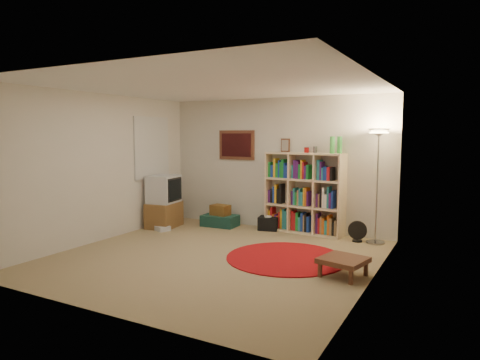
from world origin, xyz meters
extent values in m
cube|color=#978058|center=(0.00, 0.00, -0.01)|extent=(4.50, 4.50, 0.02)
cube|color=white|center=(0.00, 0.00, 2.51)|extent=(4.50, 4.50, 0.02)
cube|color=beige|center=(0.00, 2.26, 1.25)|extent=(4.50, 0.02, 2.50)
cube|color=beige|center=(0.00, -2.26, 1.25)|extent=(4.50, 0.02, 2.50)
cube|color=beige|center=(-2.26, 0.00, 1.25)|extent=(0.02, 4.50, 2.50)
cube|color=beige|center=(2.26, 0.00, 1.25)|extent=(0.02, 4.50, 2.50)
cube|color=#50291C|center=(-0.85, 2.23, 1.60)|extent=(0.78, 0.04, 0.58)
cube|color=#3F0C0E|center=(-0.85, 2.21, 1.60)|extent=(0.66, 0.01, 0.46)
cube|color=white|center=(-2.23, 1.30, 1.55)|extent=(0.03, 1.00, 1.20)
cube|color=beige|center=(1.85, 2.24, 1.20)|extent=(0.08, 0.01, 0.12)
cube|color=#FFDDAA|center=(0.62, 2.16, 0.02)|extent=(1.51, 0.56, 0.03)
cube|color=#FFDDAA|center=(0.62, 2.16, 1.46)|extent=(1.51, 0.56, 0.03)
cube|color=#FFDDAA|center=(-0.10, 2.23, 0.74)|extent=(0.07, 0.42, 1.48)
cube|color=#FFDDAA|center=(1.34, 2.09, 0.74)|extent=(0.07, 0.42, 1.48)
cube|color=#FFDDAA|center=(0.64, 2.36, 0.74)|extent=(1.48, 0.16, 1.48)
cube|color=#FFDDAA|center=(0.37, 2.18, 0.74)|extent=(0.07, 0.40, 1.42)
cube|color=#FFDDAA|center=(0.86, 2.13, 0.74)|extent=(0.07, 0.40, 1.42)
cube|color=#FFDDAA|center=(0.62, 2.16, 0.49)|extent=(1.45, 0.54, 0.03)
cube|color=#FFDDAA|center=(0.62, 2.16, 0.99)|extent=(1.45, 0.54, 0.03)
cube|color=yellow|center=(-0.07, 2.18, 0.20)|extent=(0.06, 0.17, 0.32)
cube|color=red|center=(-0.02, 2.18, 0.23)|extent=(0.06, 0.17, 0.38)
cube|color=orange|center=(0.02, 2.17, 0.17)|extent=(0.06, 0.17, 0.26)
cube|color=#4E1B6C|center=(0.07, 2.17, 0.17)|extent=(0.06, 0.17, 0.26)
cube|color=orange|center=(0.11, 2.17, 0.16)|extent=(0.05, 0.17, 0.24)
cube|color=red|center=(0.15, 2.16, 0.19)|extent=(0.05, 0.17, 0.31)
cube|color=yellow|center=(0.19, 2.16, 0.22)|extent=(0.06, 0.17, 0.37)
cube|color=teal|center=(0.24, 2.15, 0.23)|extent=(0.06, 0.17, 0.38)
cube|color=teal|center=(0.28, 2.15, 0.21)|extent=(0.06, 0.17, 0.35)
cube|color=#4E1B6C|center=(-0.07, 2.18, 0.63)|extent=(0.06, 0.17, 0.24)
cube|color=black|center=(-0.02, 2.18, 0.65)|extent=(0.06, 0.17, 0.26)
cube|color=#1B3BA2|center=(0.02, 2.17, 0.67)|extent=(0.05, 0.17, 0.31)
cube|color=yellow|center=(0.07, 2.17, 0.69)|extent=(0.06, 0.17, 0.35)
cube|color=black|center=(0.11, 2.16, 0.65)|extent=(0.06, 0.17, 0.27)
cube|color=black|center=(0.17, 2.16, 0.70)|extent=(0.06, 0.17, 0.37)
cube|color=#1B8732|center=(-0.07, 2.18, 1.14)|extent=(0.06, 0.17, 0.29)
cube|color=#1B3BA2|center=(-0.01, 2.18, 1.11)|extent=(0.07, 0.17, 0.24)
cube|color=yellow|center=(0.04, 2.17, 1.18)|extent=(0.06, 0.17, 0.37)
cube|color=#1B8732|center=(0.09, 2.17, 1.13)|extent=(0.07, 0.17, 0.28)
cube|color=#1B3BA2|center=(0.13, 2.16, 1.16)|extent=(0.04, 0.17, 0.34)
cube|color=#1B8732|center=(0.16, 2.16, 1.14)|extent=(0.05, 0.17, 0.30)
cube|color=#1B8732|center=(0.21, 2.16, 1.17)|extent=(0.07, 0.17, 0.36)
cube|color=#1B3BA2|center=(0.25, 2.15, 1.14)|extent=(0.04, 0.17, 0.29)
cube|color=#1B3BA2|center=(0.29, 2.15, 1.12)|extent=(0.06, 0.17, 0.25)
cube|color=red|center=(0.42, 2.14, 0.22)|extent=(0.06, 0.17, 0.36)
cube|color=red|center=(0.47, 2.13, 0.20)|extent=(0.06, 0.17, 0.33)
cube|color=#1B8732|center=(0.52, 2.13, 0.21)|extent=(0.06, 0.17, 0.34)
cube|color=teal|center=(0.56, 2.12, 0.16)|extent=(0.06, 0.17, 0.26)
cube|color=#1B3BA2|center=(0.61, 2.12, 0.21)|extent=(0.06, 0.17, 0.34)
cube|color=#957751|center=(0.65, 2.11, 0.19)|extent=(0.04, 0.17, 0.30)
cube|color=black|center=(0.69, 2.11, 0.21)|extent=(0.05, 0.17, 0.34)
cube|color=#1B3BA2|center=(0.74, 2.10, 0.18)|extent=(0.06, 0.17, 0.29)
cube|color=#4E1B6C|center=(0.41, 2.14, 0.64)|extent=(0.05, 0.17, 0.25)
cube|color=teal|center=(0.45, 2.13, 0.67)|extent=(0.05, 0.17, 0.31)
cube|color=#1B8732|center=(0.49, 2.13, 0.63)|extent=(0.05, 0.17, 0.24)
cube|color=#957751|center=(0.53, 2.12, 0.65)|extent=(0.05, 0.17, 0.28)
cube|color=teal|center=(0.56, 2.12, 0.67)|extent=(0.04, 0.17, 0.31)
cube|color=teal|center=(0.60, 2.12, 0.64)|extent=(0.07, 0.17, 0.25)
cube|color=yellow|center=(0.65, 2.11, 0.68)|extent=(0.05, 0.17, 0.33)
cube|color=orange|center=(0.69, 2.11, 0.68)|extent=(0.05, 0.17, 0.33)
cube|color=#4E1B6C|center=(0.72, 2.11, 0.65)|extent=(0.05, 0.17, 0.27)
cube|color=teal|center=(0.41, 2.14, 1.12)|extent=(0.04, 0.17, 0.25)
cube|color=#4E1B6C|center=(0.45, 2.13, 1.17)|extent=(0.06, 0.17, 0.35)
cube|color=#4E1B6C|center=(0.50, 2.13, 1.16)|extent=(0.07, 0.17, 0.33)
cube|color=#1B8732|center=(0.55, 2.12, 1.13)|extent=(0.06, 0.17, 0.28)
cube|color=yellow|center=(0.59, 2.12, 1.17)|extent=(0.04, 0.17, 0.36)
cube|color=red|center=(0.63, 2.12, 1.15)|extent=(0.05, 0.17, 0.32)
cube|color=#4E1B6C|center=(0.67, 2.11, 1.12)|extent=(0.05, 0.17, 0.26)
cube|color=#1B8732|center=(0.71, 2.11, 1.13)|extent=(0.06, 0.17, 0.28)
cube|color=#4E1B6C|center=(0.91, 2.09, 0.22)|extent=(0.05, 0.17, 0.36)
cube|color=red|center=(0.95, 2.08, 0.18)|extent=(0.05, 0.17, 0.28)
cube|color=#957751|center=(0.99, 2.08, 0.20)|extent=(0.05, 0.17, 0.32)
cube|color=orange|center=(1.03, 2.08, 0.18)|extent=(0.06, 0.17, 0.29)
cube|color=teal|center=(1.08, 2.07, 0.16)|extent=(0.06, 0.17, 0.25)
cube|color=orange|center=(1.13, 2.07, 0.21)|extent=(0.05, 0.17, 0.35)
cube|color=#957751|center=(1.17, 2.06, 0.19)|extent=(0.06, 0.17, 0.30)
cube|color=black|center=(1.21, 2.06, 0.15)|extent=(0.06, 0.17, 0.23)
cube|color=#957751|center=(1.25, 2.05, 0.17)|extent=(0.05, 0.17, 0.27)
cube|color=#4E1B6C|center=(0.91, 2.09, 0.64)|extent=(0.05, 0.17, 0.24)
cube|color=#957751|center=(0.94, 2.09, 0.64)|extent=(0.04, 0.17, 0.25)
cube|color=black|center=(0.98, 2.08, 0.68)|extent=(0.05, 0.17, 0.34)
cube|color=white|center=(1.02, 2.08, 0.70)|extent=(0.06, 0.17, 0.36)
cube|color=white|center=(1.06, 2.07, 0.64)|extent=(0.06, 0.17, 0.24)
cube|color=teal|center=(1.11, 2.07, 0.70)|extent=(0.05, 0.17, 0.38)
cube|color=#4E1B6C|center=(1.15, 2.07, 0.65)|extent=(0.05, 0.17, 0.27)
cube|color=#1B3BA2|center=(1.18, 2.06, 0.67)|extent=(0.05, 0.17, 0.31)
cube|color=teal|center=(0.92, 2.09, 1.18)|extent=(0.07, 0.17, 0.37)
cube|color=#4E1B6C|center=(0.96, 2.08, 1.16)|extent=(0.05, 0.17, 0.34)
cube|color=teal|center=(0.99, 2.08, 1.11)|extent=(0.04, 0.17, 0.24)
cube|color=#1B3BA2|center=(1.03, 2.08, 1.12)|extent=(0.05, 0.17, 0.26)
cube|color=#1B3BA2|center=(1.06, 2.07, 1.11)|extent=(0.05, 0.17, 0.25)
cube|color=red|center=(1.11, 2.07, 1.12)|extent=(0.07, 0.17, 0.25)
cube|color=black|center=(1.16, 2.06, 1.12)|extent=(0.06, 0.17, 0.25)
cube|color=#50291C|center=(0.20, 2.22, 1.61)|extent=(0.18, 0.04, 0.25)
cube|color=#A29487|center=(0.20, 2.20, 1.61)|extent=(0.14, 0.02, 0.20)
cylinder|color=#B01010|center=(0.64, 2.16, 1.53)|extent=(0.09, 0.09, 0.10)
cylinder|color=#939497|center=(0.81, 2.14, 1.54)|extent=(0.08, 0.08, 0.12)
cylinder|color=green|center=(1.14, 2.07, 1.63)|extent=(0.09, 0.09, 0.30)
cylinder|color=green|center=(1.25, 2.13, 1.63)|extent=(0.09, 0.09, 0.30)
cylinder|color=#939497|center=(1.94, 1.96, 0.02)|extent=(0.40, 0.40, 0.03)
cylinder|color=#939497|center=(1.94, 1.96, 0.92)|extent=(0.03, 0.03, 1.77)
cone|color=#939497|center=(1.94, 1.96, 1.84)|extent=(0.47, 0.47, 0.14)
cylinder|color=#FFD88C|center=(1.94, 1.96, 1.84)|extent=(0.38, 0.38, 0.02)
cylinder|color=black|center=(1.65, 1.92, 0.01)|extent=(0.20, 0.20, 0.03)
cylinder|color=black|center=(1.65, 1.92, 0.09)|extent=(0.04, 0.04, 0.13)
cylinder|color=black|center=(1.65, 1.90, 0.20)|extent=(0.32, 0.13, 0.31)
cube|color=brown|center=(-1.97, 1.30, 0.24)|extent=(0.57, 0.76, 0.49)
cube|color=silver|center=(-1.97, 1.30, 0.75)|extent=(0.56, 0.64, 0.53)
cube|color=black|center=(-1.72, 1.33, 0.75)|extent=(0.08, 0.50, 0.45)
cube|color=black|center=(-1.71, 1.34, 0.75)|extent=(0.07, 0.44, 0.39)
cube|color=silver|center=(-1.80, 1.03, 0.05)|extent=(0.34, 0.31, 0.09)
cube|color=#153A32|center=(-1.04, 1.89, 0.11)|extent=(0.70, 0.47, 0.22)
cube|color=brown|center=(-1.04, 1.89, 0.32)|extent=(0.38, 0.30, 0.20)
cube|color=black|center=(-0.06, 2.04, 0.13)|extent=(0.42, 0.38, 0.25)
cylinder|color=silver|center=(-0.04, 1.99, 0.14)|extent=(0.14, 0.14, 0.28)
cylinder|color=maroon|center=(0.95, 0.45, 0.01)|extent=(1.76, 1.76, 0.02)
cube|color=#50291C|center=(1.90, 0.04, 0.21)|extent=(0.63, 0.63, 0.06)
cube|color=#50291C|center=(1.64, -0.12, 0.10)|extent=(0.05, 0.05, 0.19)
cube|color=#50291C|center=(2.06, -0.21, 0.10)|extent=(0.05, 0.05, 0.19)
cube|color=#50291C|center=(1.74, 0.30, 0.10)|extent=(0.05, 0.05, 0.19)
cube|color=#50291C|center=(2.15, 0.20, 0.10)|extent=(0.05, 0.05, 0.19)
camera|label=1|loc=(3.25, -5.27, 1.82)|focal=32.00mm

